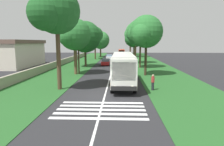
{
  "coord_description": "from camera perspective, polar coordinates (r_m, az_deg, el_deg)",
  "views": [
    {
      "loc": [
        -18.47,
        -1.41,
        5.11
      ],
      "look_at": [
        4.31,
        -0.54,
        1.6
      ],
      "focal_mm": 32.36,
      "sensor_mm": 36.0,
      "label": 1
    }
  ],
  "objects": [
    {
      "name": "roadside_tree_right_2",
      "position": [
        48.89,
        6.58,
        11.15
      ],
      "size": [
        6.05,
        4.89,
        9.78
      ],
      "color": "brown",
      "rests_on": "grass_verge_right"
    },
    {
      "name": "zebra_crossing",
      "position": [
        15.64,
        -3.16,
        -10.31
      ],
      "size": [
        4.05,
        6.8,
        0.01
      ],
      "color": "silver",
      "rests_on": "ground"
    },
    {
      "name": "coach_bus",
      "position": [
        23.99,
        3.1,
        1.64
      ],
      "size": [
        11.16,
        2.62,
        3.73
      ],
      "color": "silver",
      "rests_on": "ground"
    },
    {
      "name": "trailing_car_3",
      "position": [
        61.06,
        -0.75,
        4.57
      ],
      "size": [
        4.3,
        1.78,
        1.43
      ],
      "color": "silver",
      "rests_on": "ground"
    },
    {
      "name": "trailing_minibus_0",
      "position": [
        72.82,
        2.71,
        5.93
      ],
      "size": [
        6.0,
        2.14,
        2.53
      ],
      "color": "#CC4C33",
      "rests_on": "ground"
    },
    {
      "name": "roadside_tree_left_3",
      "position": [
        22.36,
        -15.83,
        16.13
      ],
      "size": [
        6.0,
        4.91,
        10.65
      ],
      "color": "#4C3826",
      "rests_on": "grass_verge_left"
    },
    {
      "name": "pedestrian",
      "position": [
        21.8,
        11.46,
        -2.54
      ],
      "size": [
        0.34,
        0.34,
        1.69
      ],
      "color": "#26262D",
      "rests_on": "grass_verge_right"
    },
    {
      "name": "roadside_tree_right_4",
      "position": [
        80.63,
        5.12,
        10.8
      ],
      "size": [
        5.7,
        4.82,
        10.6
      ],
      "color": "#4C3826",
      "rests_on": "grass_verge_right"
    },
    {
      "name": "roadside_tree_left_4",
      "position": [
        60.49,
        -4.89,
        10.58
      ],
      "size": [
        5.74,
        4.73,
        9.56
      ],
      "color": "#4C3826",
      "rests_on": "grass_verge_left"
    },
    {
      "name": "roadside_tree_left_1",
      "position": [
        32.58,
        -10.52,
        10.36
      ],
      "size": [
        6.04,
        4.98,
        8.72
      ],
      "color": "brown",
      "rests_on": "grass_verge_left"
    },
    {
      "name": "roadside_tree_left_2",
      "position": [
        69.84,
        -3.38,
        9.14
      ],
      "size": [
        7.09,
        6.12,
        8.78
      ],
      "color": "#4C3826",
      "rests_on": "grass_verge_left"
    },
    {
      "name": "centre_line",
      "position": [
        33.88,
        -0.22,
        0.08
      ],
      "size": [
        110.0,
        0.16,
        0.01
      ],
      "primitive_type": "cube",
      "color": "silver",
      "rests_on": "ground"
    },
    {
      "name": "trailing_car_1",
      "position": [
        49.94,
        2.51,
        3.63
      ],
      "size": [
        4.3,
        1.78,
        1.43
      ],
      "color": "navy",
      "rests_on": "ground"
    },
    {
      "name": "roadside_tree_right_1",
      "position": [
        31.18,
        9.43,
        11.21
      ],
      "size": [
        5.86,
        4.91,
        9.07
      ],
      "color": "#3D2D1E",
      "rests_on": "grass_verge_right"
    },
    {
      "name": "roadside_tree_left_0",
      "position": [
        42.8,
        -7.87,
        9.82
      ],
      "size": [
        7.96,
        6.51,
        9.38
      ],
      "color": "#4C3826",
      "rests_on": "grass_verge_left"
    },
    {
      "name": "roadside_tree_right_3",
      "position": [
        70.34,
        6.11,
        9.65
      ],
      "size": [
        8.04,
        6.49,
        9.67
      ],
      "color": "#4C3826",
      "rests_on": "grass_verge_right"
    },
    {
      "name": "roadside_tree_right_0",
      "position": [
        40.46,
        7.85,
        11.0
      ],
      "size": [
        6.36,
        5.4,
        9.56
      ],
      "color": "#4C3826",
      "rests_on": "grass_verge_right"
    },
    {
      "name": "roadside_wall",
      "position": [
        40.85,
        -16.41,
        2.12
      ],
      "size": [
        70.0,
        0.4,
        1.21
      ],
      "primitive_type": "cube",
      "color": "#9E937F",
      "rests_on": "grass_verge_left"
    },
    {
      "name": "utility_pole",
      "position": [
        32.45,
        -9.46,
        6.76
      ],
      "size": [
        0.24,
        1.4,
        7.73
      ],
      "color": "#473828",
      "rests_on": "grass_verge_left"
    },
    {
      "name": "roadside_building",
      "position": [
        46.91,
        -25.19,
        5.12
      ],
      "size": [
        14.59,
        7.05,
        5.55
      ],
      "color": "beige",
      "rests_on": "ground"
    },
    {
      "name": "grass_verge_right",
      "position": [
        34.53,
        13.5,
        0.03
      ],
      "size": [
        120.0,
        8.0,
        0.04
      ],
      "primitive_type": "cube",
      "color": "#235623",
      "rests_on": "ground"
    },
    {
      "name": "trailing_car_0",
      "position": [
        45.05,
        -1.79,
        3.08
      ],
      "size": [
        4.3,
        1.78,
        1.43
      ],
      "color": "#B21E1E",
      "rests_on": "ground"
    },
    {
      "name": "ground",
      "position": [
        19.21,
        -2.11,
        -6.67
      ],
      "size": [
        160.0,
        160.0,
        0.0
      ],
      "primitive_type": "plane",
      "color": "#262628"
    },
    {
      "name": "grass_verge_left",
      "position": [
        35.19,
        -13.69,
        0.18
      ],
      "size": [
        120.0,
        8.0,
        0.04
      ],
      "primitive_type": "cube",
      "color": "#235623",
      "rests_on": "ground"
    },
    {
      "name": "trailing_car_2",
      "position": [
        55.85,
        2.38,
        4.18
      ],
      "size": [
        4.3,
        1.78,
        1.43
      ],
      "color": "silver",
      "rests_on": "ground"
    }
  ]
}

